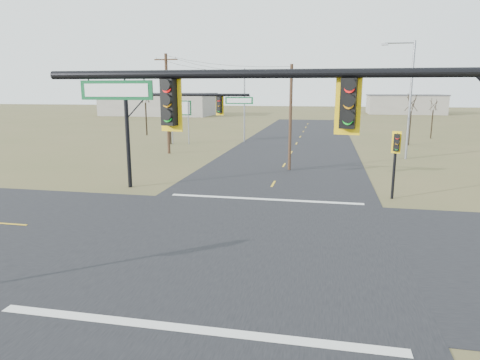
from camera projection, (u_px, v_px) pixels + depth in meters
The scene contains 19 objects.
ground at pixel (241, 241), 19.39m from camera, with size 320.00×320.00×0.00m, color brown.
road_ew at pixel (241, 240), 19.39m from camera, with size 160.00×14.00×0.02m, color black.
road_ns at pixel (241, 240), 19.39m from camera, with size 14.00×160.00×0.02m, color black.
stop_bar_near at pixel (190, 329), 12.19m from camera, with size 12.00×0.40×0.01m, color silver.
stop_bar_far at pixel (264, 199), 26.58m from camera, with size 12.00×0.40×0.01m, color silver.
mast_arm_near at pixel (367, 145), 9.14m from camera, with size 11.08×0.50×7.65m.
mast_arm_far at pixel (168, 115), 28.38m from camera, with size 8.84×0.51×6.97m.
pedestal_signal_ne at pixel (396, 149), 26.05m from camera, with size 0.67×0.58×4.26m.
utility_pole_near at pixel (290, 116), 35.44m from camera, with size 2.14×0.25×8.74m.
utility_pole_far at pixel (167, 103), 44.64m from camera, with size 2.52×0.30×10.31m.
highway_sign at pixel (180, 113), 52.87m from camera, with size 2.84×0.52×5.36m.
streetlight_a at pixel (408, 94), 40.80m from camera, with size 3.13×0.44×11.18m.
streetlight_c at pixel (246, 101), 54.61m from camera, with size 2.61×0.35×9.35m.
bare_tree_a at pixel (169, 99), 52.38m from camera, with size 3.36×3.36×7.04m.
bare_tree_b at pixel (145, 95), 62.53m from camera, with size 3.55×3.55×7.37m.
bare_tree_c at pixel (412, 102), 51.42m from camera, with size 3.12×3.12×6.60m.
bare_tree_d at pixel (434, 104), 58.84m from camera, with size 2.67×2.67×5.84m.
warehouse_left at pixel (159, 105), 112.83m from camera, with size 28.00×14.00×5.50m, color gray.
warehouse_mid at pixel (405, 105), 119.54m from camera, with size 20.00×12.00×5.00m, color gray.
Camera 1 is at (3.58, -18.04, 6.72)m, focal length 32.00 mm.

